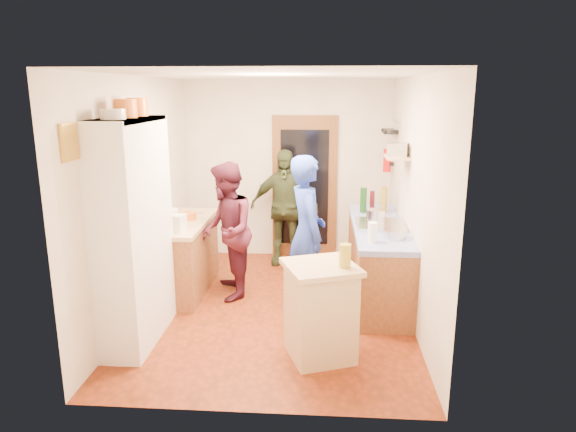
# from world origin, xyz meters

# --- Properties ---
(floor) EXTENTS (3.00, 4.00, 0.02)m
(floor) POSITION_xyz_m (0.00, 0.00, -0.01)
(floor) COLOR maroon
(floor) RESTS_ON ground
(ceiling) EXTENTS (3.00, 4.00, 0.02)m
(ceiling) POSITION_xyz_m (0.00, 0.00, 2.61)
(ceiling) COLOR silver
(ceiling) RESTS_ON ground
(wall_back) EXTENTS (3.00, 0.02, 2.60)m
(wall_back) POSITION_xyz_m (0.00, 2.01, 1.30)
(wall_back) COLOR silver
(wall_back) RESTS_ON ground
(wall_front) EXTENTS (3.00, 0.02, 2.60)m
(wall_front) POSITION_xyz_m (0.00, -2.01, 1.30)
(wall_front) COLOR silver
(wall_front) RESTS_ON ground
(wall_left) EXTENTS (0.02, 4.00, 2.60)m
(wall_left) POSITION_xyz_m (-1.51, 0.00, 1.30)
(wall_left) COLOR silver
(wall_left) RESTS_ON ground
(wall_right) EXTENTS (0.02, 4.00, 2.60)m
(wall_right) POSITION_xyz_m (1.51, 0.00, 1.30)
(wall_right) COLOR silver
(wall_right) RESTS_ON ground
(door_frame) EXTENTS (0.95, 0.06, 2.10)m
(door_frame) POSITION_xyz_m (0.25, 1.97, 1.05)
(door_frame) COLOR brown
(door_frame) RESTS_ON ground
(door_glass) EXTENTS (0.70, 0.02, 1.70)m
(door_glass) POSITION_xyz_m (0.25, 1.94, 1.05)
(door_glass) COLOR black
(door_glass) RESTS_ON door_frame
(hutch_body) EXTENTS (0.40, 1.20, 2.20)m
(hutch_body) POSITION_xyz_m (-1.30, -0.80, 1.10)
(hutch_body) COLOR white
(hutch_body) RESTS_ON ground
(hutch_top_shelf) EXTENTS (0.40, 1.14, 0.04)m
(hutch_top_shelf) POSITION_xyz_m (-1.30, -0.80, 2.18)
(hutch_top_shelf) COLOR white
(hutch_top_shelf) RESTS_ON hutch_body
(plate_stack) EXTENTS (0.22, 0.22, 0.09)m
(plate_stack) POSITION_xyz_m (-1.30, -1.09, 2.25)
(plate_stack) COLOR white
(plate_stack) RESTS_ON hutch_top_shelf
(orange_pot_a) EXTENTS (0.21, 0.21, 0.17)m
(orange_pot_a) POSITION_xyz_m (-1.30, -0.79, 2.28)
(orange_pot_a) COLOR orange
(orange_pot_a) RESTS_ON hutch_top_shelf
(orange_pot_b) EXTENTS (0.20, 0.20, 0.18)m
(orange_pot_b) POSITION_xyz_m (-1.30, -0.48, 2.29)
(orange_pot_b) COLOR orange
(orange_pot_b) RESTS_ON hutch_top_shelf
(left_counter_base) EXTENTS (0.60, 1.40, 0.85)m
(left_counter_base) POSITION_xyz_m (-1.20, 0.45, 0.42)
(left_counter_base) COLOR #925B33
(left_counter_base) RESTS_ON ground
(left_counter_top) EXTENTS (0.64, 1.44, 0.05)m
(left_counter_top) POSITION_xyz_m (-1.20, 0.45, 0.88)
(left_counter_top) COLOR tan
(left_counter_top) RESTS_ON left_counter_base
(toaster) EXTENTS (0.29, 0.22, 0.19)m
(toaster) POSITION_xyz_m (-1.15, -0.01, 1.00)
(toaster) COLOR white
(toaster) RESTS_ON left_counter_top
(kettle) EXTENTS (0.18, 0.18, 0.19)m
(kettle) POSITION_xyz_m (-1.25, 0.26, 0.99)
(kettle) COLOR white
(kettle) RESTS_ON left_counter_top
(orange_bowl) EXTENTS (0.23, 0.23, 0.08)m
(orange_bowl) POSITION_xyz_m (-1.12, 0.53, 0.94)
(orange_bowl) COLOR orange
(orange_bowl) RESTS_ON left_counter_top
(chopping_board) EXTENTS (0.33, 0.26, 0.02)m
(chopping_board) POSITION_xyz_m (-1.18, 0.93, 0.91)
(chopping_board) COLOR tan
(chopping_board) RESTS_ON left_counter_top
(right_counter_base) EXTENTS (0.60, 2.20, 0.84)m
(right_counter_base) POSITION_xyz_m (1.20, 0.50, 0.42)
(right_counter_base) COLOR #925B33
(right_counter_base) RESTS_ON ground
(right_counter_top) EXTENTS (0.62, 2.22, 0.06)m
(right_counter_top) POSITION_xyz_m (1.20, 0.50, 0.87)
(right_counter_top) COLOR #1E30B2
(right_counter_top) RESTS_ON right_counter_base
(hob) EXTENTS (0.55, 0.58, 0.04)m
(hob) POSITION_xyz_m (1.20, 0.37, 0.92)
(hob) COLOR silver
(hob) RESTS_ON right_counter_top
(pot_on_hob) EXTENTS (0.22, 0.22, 0.14)m
(pot_on_hob) POSITION_xyz_m (1.15, 0.44, 1.01)
(pot_on_hob) COLOR silver
(pot_on_hob) RESTS_ON hob
(bottle_a) EXTENTS (0.08, 0.08, 0.33)m
(bottle_a) POSITION_xyz_m (1.05, 1.06, 1.06)
(bottle_a) COLOR #143F14
(bottle_a) RESTS_ON right_counter_top
(bottle_b) EXTENTS (0.07, 0.07, 0.25)m
(bottle_b) POSITION_xyz_m (1.18, 1.24, 1.03)
(bottle_b) COLOR #591419
(bottle_b) RESTS_ON right_counter_top
(bottle_c) EXTENTS (0.11, 0.11, 0.34)m
(bottle_c) POSITION_xyz_m (1.31, 1.05, 1.07)
(bottle_c) COLOR olive
(bottle_c) RESTS_ON right_counter_top
(paper_towel) EXTENTS (0.11, 0.11, 0.21)m
(paper_towel) POSITION_xyz_m (1.05, -0.29, 1.01)
(paper_towel) COLOR white
(paper_towel) RESTS_ON right_counter_top
(mixing_bowl) EXTENTS (0.25, 0.25, 0.09)m
(mixing_bowl) POSITION_xyz_m (1.30, -0.12, 0.95)
(mixing_bowl) COLOR silver
(mixing_bowl) RESTS_ON right_counter_top
(island_base) EXTENTS (0.71, 0.71, 0.86)m
(island_base) POSITION_xyz_m (0.52, -1.08, 0.43)
(island_base) COLOR tan
(island_base) RESTS_ON ground
(island_top) EXTENTS (0.80, 0.80, 0.05)m
(island_top) POSITION_xyz_m (0.52, -1.08, 0.89)
(island_top) COLOR tan
(island_top) RESTS_ON island_base
(cutting_board) EXTENTS (0.43, 0.39, 0.02)m
(cutting_board) POSITION_xyz_m (0.46, -1.05, 0.90)
(cutting_board) COLOR white
(cutting_board) RESTS_ON island_top
(oil_jar) EXTENTS (0.14, 0.14, 0.21)m
(oil_jar) POSITION_xyz_m (0.73, -1.12, 1.02)
(oil_jar) COLOR #AD9E2D
(oil_jar) RESTS_ON island_top
(pan_rail) EXTENTS (0.02, 0.65, 0.02)m
(pan_rail) POSITION_xyz_m (1.46, 1.52, 2.05)
(pan_rail) COLOR silver
(pan_rail) RESTS_ON wall_right
(pan_hang_a) EXTENTS (0.18, 0.18, 0.05)m
(pan_hang_a) POSITION_xyz_m (1.40, 1.35, 1.92)
(pan_hang_a) COLOR black
(pan_hang_a) RESTS_ON pan_rail
(pan_hang_b) EXTENTS (0.16, 0.16, 0.05)m
(pan_hang_b) POSITION_xyz_m (1.40, 1.55, 1.90)
(pan_hang_b) COLOR black
(pan_hang_b) RESTS_ON pan_rail
(pan_hang_c) EXTENTS (0.17, 0.17, 0.05)m
(pan_hang_c) POSITION_xyz_m (1.40, 1.75, 1.91)
(pan_hang_c) COLOR black
(pan_hang_c) RESTS_ON pan_rail
(wall_shelf) EXTENTS (0.26, 0.42, 0.03)m
(wall_shelf) POSITION_xyz_m (1.37, 0.45, 1.70)
(wall_shelf) COLOR tan
(wall_shelf) RESTS_ON wall_right
(radio) EXTENTS (0.27, 0.34, 0.15)m
(radio) POSITION_xyz_m (1.37, 0.45, 1.79)
(radio) COLOR silver
(radio) RESTS_ON wall_shelf
(ext_bracket) EXTENTS (0.06, 0.10, 0.04)m
(ext_bracket) POSITION_xyz_m (1.47, 1.70, 1.45)
(ext_bracket) COLOR black
(ext_bracket) RESTS_ON wall_right
(fire_extinguisher) EXTENTS (0.11, 0.11, 0.32)m
(fire_extinguisher) POSITION_xyz_m (1.41, 1.70, 1.50)
(fire_extinguisher) COLOR red
(fire_extinguisher) RESTS_ON wall_right
(picture_frame) EXTENTS (0.03, 0.25, 0.30)m
(picture_frame) POSITION_xyz_m (-1.48, -1.55, 2.05)
(picture_frame) COLOR gold
(picture_frame) RESTS_ON wall_left
(person_hob) EXTENTS (0.60, 0.74, 1.77)m
(person_hob) POSITION_xyz_m (0.39, 0.04, 0.88)
(person_hob) COLOR #243EA7
(person_hob) RESTS_ON ground
(person_left) EXTENTS (0.79, 0.92, 1.64)m
(person_left) POSITION_xyz_m (-0.59, 0.35, 0.82)
(person_left) COLOR #421523
(person_left) RESTS_ON ground
(person_back) EXTENTS (1.00, 0.49, 1.66)m
(person_back) POSITION_xyz_m (-0.01, 1.59, 0.83)
(person_back) COLOR #2E381F
(person_back) RESTS_ON ground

